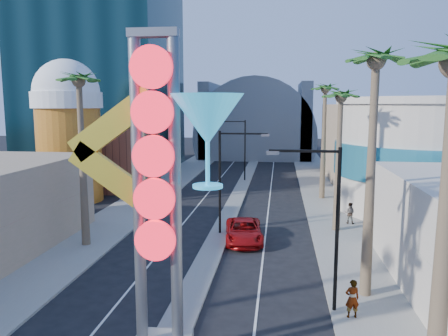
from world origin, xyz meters
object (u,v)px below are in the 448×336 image
neon_sign (178,177)px  red_pickup (244,231)px  pedestrian_b (350,213)px  pedestrian_a (352,299)px

neon_sign → red_pickup: neon_sign is taller
neon_sign → pedestrian_b: neon_sign is taller
neon_sign → pedestrian_b: bearing=65.7°
neon_sign → pedestrian_b: size_ratio=7.10×
red_pickup → pedestrian_b: bearing=26.8°
red_pickup → pedestrian_a: (5.93, -11.18, 0.27)m
pedestrian_a → pedestrian_b: (2.42, 16.65, -0.03)m
pedestrian_a → red_pickup: bearing=-72.7°
pedestrian_a → pedestrian_b: pedestrian_a is taller
neon_sign → pedestrian_a: size_ratio=6.88×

